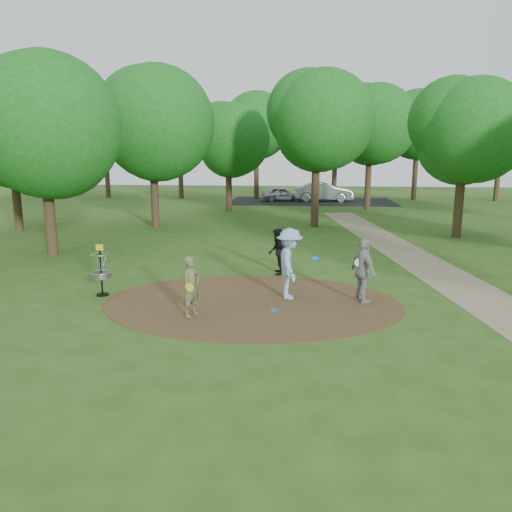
{
  "coord_description": "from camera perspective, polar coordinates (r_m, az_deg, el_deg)",
  "views": [
    {
      "loc": [
        1.44,
        -13.46,
        4.17
      ],
      "look_at": [
        0.0,
        1.2,
        1.1
      ],
      "focal_mm": 35.0,
      "sensor_mm": 36.0,
      "label": 1
    }
  ],
  "objects": [
    {
      "name": "disc_ground_blue",
      "position": [
        13.43,
        2.05,
        -6.19
      ],
      "size": [
        0.22,
        0.22,
        0.02
      ],
      "primitive_type": "cylinder",
      "color": "blue",
      "rests_on": "dirt_clearing"
    },
    {
      "name": "ground",
      "position": [
        14.16,
        -0.48,
        -5.35
      ],
      "size": [
        100.0,
        100.0,
        0.0
      ],
      "primitive_type": "plane",
      "color": "#2D5119",
      "rests_on": "ground"
    },
    {
      "name": "car_right",
      "position": [
        43.71,
        7.73,
        7.28
      ],
      "size": [
        5.02,
        1.78,
        1.65
      ],
      "primitive_type": "imported",
      "rotation": [
        0.0,
        0.0,
        1.58
      ],
      "color": "#A2A5AA",
      "rests_on": "ground"
    },
    {
      "name": "tree_ring",
      "position": [
        22.53,
        5.31,
        14.26
      ],
      "size": [
        37.35,
        45.18,
        8.76
      ],
      "color": "#332316",
      "rests_on": "ground"
    },
    {
      "name": "parking_lot",
      "position": [
        43.66,
        6.37,
        6.23
      ],
      "size": [
        14.0,
        8.0,
        0.01
      ],
      "primitive_type": "cube",
      "color": "black",
      "rests_on": "ground"
    },
    {
      "name": "player_waiting_with_disc",
      "position": [
        14.26,
        12.17,
        -1.7
      ],
      "size": [
        0.88,
        1.16,
        1.83
      ],
      "color": "#939396",
      "rests_on": "ground"
    },
    {
      "name": "car_left",
      "position": [
        43.63,
        2.94,
        7.09
      ],
      "size": [
        3.82,
        2.15,
        1.23
      ],
      "primitive_type": "imported",
      "rotation": [
        0.0,
        0.0,
        1.77
      ],
      "color": "#B1B1B9",
      "rests_on": "ground"
    },
    {
      "name": "player_walking_with_disc",
      "position": [
        17.24,
        2.44,
        0.49
      ],
      "size": [
        0.65,
        0.81,
        1.6
      ],
      "color": "black",
      "rests_on": "ground"
    },
    {
      "name": "footpath",
      "position": [
        16.79,
        23.0,
        -3.55
      ],
      "size": [
        7.55,
        39.89,
        0.01
      ],
      "primitive_type": "cube",
      "rotation": [
        0.0,
        0.0,
        0.14
      ],
      "color": "#8C7A5B",
      "rests_on": "ground"
    },
    {
      "name": "disc_golf_basket",
      "position": [
        15.35,
        -17.31,
        -1.17
      ],
      "size": [
        0.63,
        0.63,
        1.54
      ],
      "color": "black",
      "rests_on": "ground"
    },
    {
      "name": "player_observer_with_disc",
      "position": [
        12.93,
        -7.4,
        -3.46
      ],
      "size": [
        0.59,
        0.69,
        1.59
      ],
      "color": "#5D6239",
      "rests_on": "ground"
    },
    {
      "name": "player_throwing_with_disc",
      "position": [
        14.36,
        3.86,
        -0.89
      ],
      "size": [
        1.33,
        1.43,
        2.06
      ],
      "color": "#89B1CD",
      "rests_on": "ground"
    },
    {
      "name": "dirt_clearing",
      "position": [
        14.16,
        -0.48,
        -5.31
      ],
      "size": [
        8.4,
        8.4,
        0.02
      ],
      "primitive_type": "cylinder",
      "color": "#47301C",
      "rests_on": "ground"
    },
    {
      "name": "disc_ground_red",
      "position": [
        15.81,
        -7.86,
        -3.52
      ],
      "size": [
        0.22,
        0.22,
        0.02
      ],
      "primitive_type": "cylinder",
      "color": "red",
      "rests_on": "dirt_clearing"
    }
  ]
}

